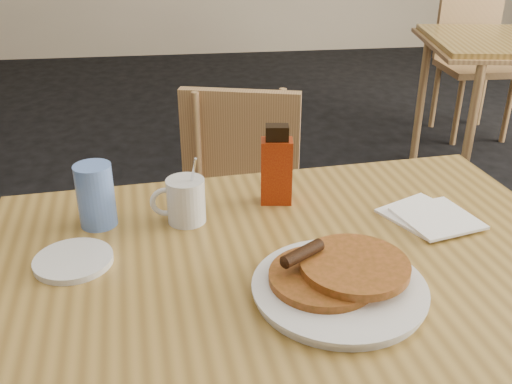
# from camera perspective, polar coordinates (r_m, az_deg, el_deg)

# --- Properties ---
(main_table) EXTENTS (1.23, 0.88, 0.75)m
(main_table) POSITION_cam_1_polar(r_m,az_deg,el_deg) (1.08, 3.42, -8.38)
(main_table) COLOR olive
(main_table) RESTS_ON floor
(chair_main_far) EXTENTS (0.46, 0.47, 0.83)m
(chair_main_far) POSITION_cam_1_polar(r_m,az_deg,el_deg) (1.80, -1.22, -1.08)
(chair_main_far) COLOR #AD8651
(chair_main_far) RESTS_ON floor
(chair_neighbor_far) EXTENTS (0.42, 0.42, 0.90)m
(chair_neighbor_far) POSITION_cam_1_polar(r_m,az_deg,el_deg) (3.95, 20.81, 13.27)
(chair_neighbor_far) COLOR #AD8651
(chair_neighbor_far) RESTS_ON floor
(pancake_plate) EXTENTS (0.29, 0.29, 0.07)m
(pancake_plate) POSITION_cam_1_polar(r_m,az_deg,el_deg) (0.96, 8.26, -8.91)
(pancake_plate) COLOR silver
(pancake_plate) RESTS_ON main_table
(coffee_mug) EXTENTS (0.11, 0.08, 0.15)m
(coffee_mug) POSITION_cam_1_polar(r_m,az_deg,el_deg) (1.16, -7.15, -0.78)
(coffee_mug) COLOR silver
(coffee_mug) RESTS_ON main_table
(syrup_bottle) EXTENTS (0.07, 0.05, 0.18)m
(syrup_bottle) POSITION_cam_1_polar(r_m,az_deg,el_deg) (1.21, 2.06, 2.47)
(syrup_bottle) COLOR maroon
(syrup_bottle) RESTS_ON main_table
(napkin_stack) EXTENTS (0.20, 0.21, 0.01)m
(napkin_stack) POSITION_cam_1_polar(r_m,az_deg,el_deg) (1.23, 17.03, -2.37)
(napkin_stack) COLOR white
(napkin_stack) RESTS_ON main_table
(blue_tumbler) EXTENTS (0.09, 0.09, 0.13)m
(blue_tumbler) POSITION_cam_1_polar(r_m,az_deg,el_deg) (1.17, -15.74, -0.33)
(blue_tumbler) COLOR #5B82D7
(blue_tumbler) RESTS_ON main_table
(side_saucer) EXTENTS (0.16, 0.16, 0.01)m
(side_saucer) POSITION_cam_1_polar(r_m,az_deg,el_deg) (1.08, -17.79, -6.54)
(side_saucer) COLOR silver
(side_saucer) RESTS_ON main_table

